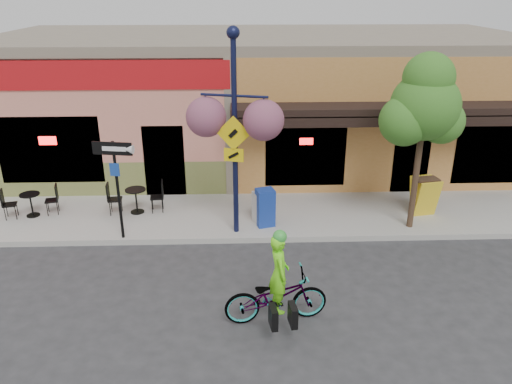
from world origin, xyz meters
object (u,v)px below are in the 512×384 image
Objects in this scene: cyclist_rider at (279,285)px; one_way_sign at (118,191)px; lamp_post at (235,136)px; newspaper_box_grey at (261,207)px; newspaper_box_blue at (265,207)px; building at (260,97)px; street_tree at (420,144)px; bicycle at (276,297)px.

one_way_sign is at bearing 40.98° from cyclist_rider.
cyclist_rider is 4.10m from lamp_post.
lamp_post is at bearing -160.52° from newspaper_box_grey.
cyclist_rider reaches higher than newspaper_box_blue.
newspaper_box_grey is (-0.21, -6.07, -1.67)m from building.
lamp_post reaches higher than building.
street_tree reaches higher than cyclist_rider.
building reaches higher than bicycle.
one_way_sign is at bearing -118.60° from building.
bicycle is 3.87m from newspaper_box_blue.
building is 9.14× the size of bicycle.
one_way_sign is 2.50× the size of newspaper_box_blue.
newspaper_box_blue is at bearing 18.30° from one_way_sign.
one_way_sign is (-3.63, 3.29, 0.89)m from bicycle.
bicycle is 5.60m from street_tree.
bicycle is 0.27m from cyclist_rider.
newspaper_box_blue is at bearing 38.10° from lamp_post.
newspaper_box_grey is at bearing 101.04° from newspaper_box_blue.
bicycle is at bearing -108.04° from newspaper_box_grey.
street_tree reaches higher than one_way_sign.
lamp_post reaches higher than street_tree.
building is 6.47m from newspaper_box_blue.
newspaper_box_blue is (0.76, 0.33, -2.04)m from lamp_post.
newspaper_box_blue is 1.19× the size of newspaper_box_grey.
lamp_post is at bearing 5.04° from bicycle.
building is at bearing -7.84° from bicycle.
building is 18.05× the size of newspaper_box_blue.
street_tree reaches higher than newspaper_box_grey.
newspaper_box_blue reaches higher than newspaper_box_grey.
building is at bearing 68.40° from newspaper_box_grey.
lamp_post reaches higher than one_way_sign.
newspaper_box_grey is at bearing 173.84° from street_tree.
newspaper_box_blue reaches higher than bicycle.
bicycle is 1.97× the size of newspaper_box_blue.
cyclist_rider is at bearing -62.52° from lamp_post.
one_way_sign is 7.51m from street_tree.
bicycle is at bearing -63.29° from lamp_post.
cyclist_rider is 5.48m from street_tree.
lamp_post is (-0.77, 3.53, 2.17)m from bicycle.
bicycle is 1.26× the size of cyclist_rider.
building is 6.30m from newspaper_box_grey.
newspaper_box_blue is at bearing -6.37° from cyclist_rider.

